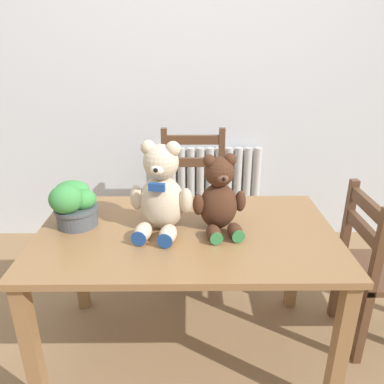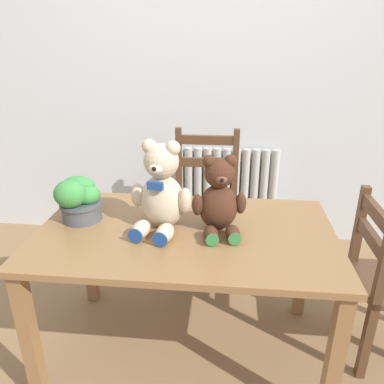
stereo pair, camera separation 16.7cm
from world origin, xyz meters
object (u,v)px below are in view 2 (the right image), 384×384
Objects in this scene: teddy_bear_left at (161,192)px; teddy_bear_right at (219,199)px; potted_plant at (79,199)px; wooden_chair_behind at (205,207)px.

teddy_bear_left is 1.17× the size of teddy_bear_right.
teddy_bear_left is at bearing -9.94° from teddy_bear_right.
teddy_bear_left reaches higher than teddy_bear_right.
teddy_bear_right is at bearing -3.35° from potted_plant.
teddy_bear_right is (0.26, 0.00, -0.03)m from teddy_bear_left.
teddy_bear_left is 1.75× the size of potted_plant.
potted_plant is at bearing 4.94° from teddy_bear_left.
teddy_bear_right is at bearing -168.83° from teddy_bear_left.
teddy_bear_left is at bearing -5.76° from potted_plant.
wooden_chair_behind reaches higher than potted_plant.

